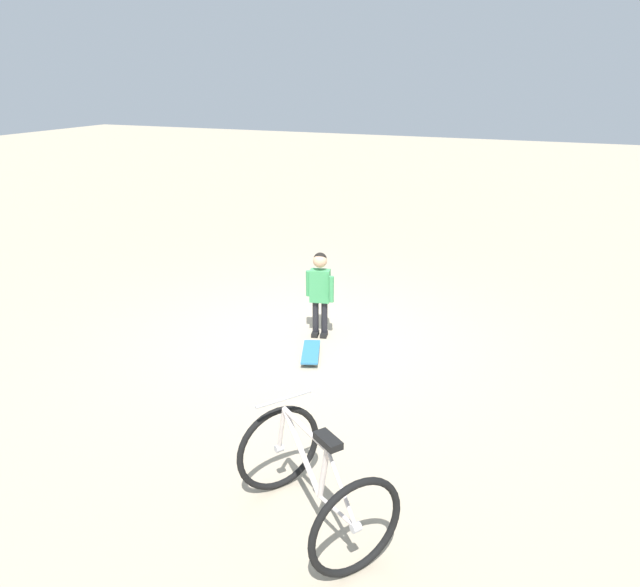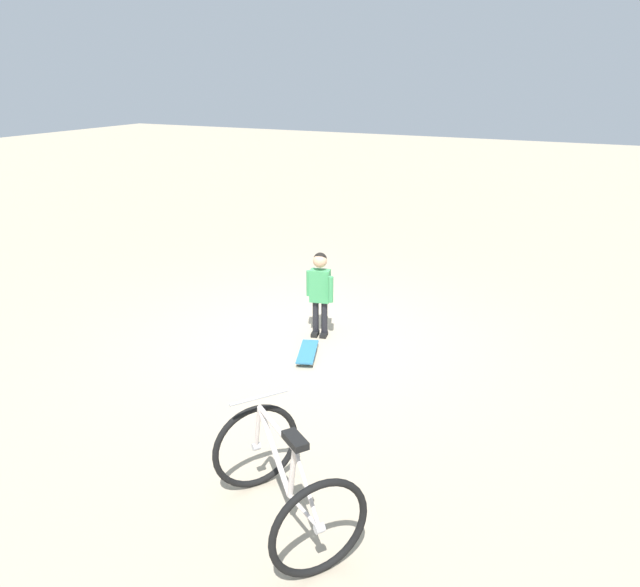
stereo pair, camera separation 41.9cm
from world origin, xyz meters
TOP-DOWN VIEW (x-y plane):
  - ground_plane at (0.00, 0.00)m, footprint 50.00×50.00m
  - child_person at (0.14, -0.07)m, footprint 0.22×0.40m
  - skateboard at (-0.47, -0.21)m, footprint 0.65×0.39m
  - bicycle_near at (-2.98, -1.32)m, footprint 1.20×1.28m

SIDE VIEW (x-z plane):
  - ground_plane at x=0.00m, z-range 0.00..0.00m
  - skateboard at x=-0.47m, z-range 0.02..0.10m
  - bicycle_near at x=-2.98m, z-range -0.04..0.80m
  - child_person at x=0.14m, z-range 0.13..1.19m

